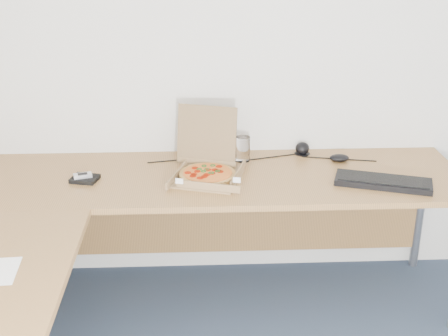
{
  "coord_description": "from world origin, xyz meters",
  "views": [
    {
      "loc": [
        -0.57,
        -1.35,
        1.91
      ],
      "look_at": [
        -0.45,
        1.28,
        0.82
      ],
      "focal_mm": 48.3,
      "sensor_mm": 36.0,
      "label": 1
    }
  ],
  "objects_px": {
    "keyboard": "(383,182)",
    "wallet": "(85,179)",
    "drinking_glass": "(243,149)",
    "pizza_box": "(207,170)",
    "desk": "(141,222)"
  },
  "relations": [
    {
      "from": "keyboard",
      "to": "wallet",
      "type": "relative_size",
      "value": 3.65
    },
    {
      "from": "drinking_glass",
      "to": "pizza_box",
      "type": "bearing_deg",
      "value": -131.6
    },
    {
      "from": "drinking_glass",
      "to": "wallet",
      "type": "bearing_deg",
      "value": -163.78
    },
    {
      "from": "pizza_box",
      "to": "drinking_glass",
      "type": "xyz_separation_m",
      "value": [
        0.19,
        0.21,
        0.03
      ]
    },
    {
      "from": "pizza_box",
      "to": "desk",
      "type": "bearing_deg",
      "value": -109.05
    },
    {
      "from": "desk",
      "to": "drinking_glass",
      "type": "distance_m",
      "value": 0.8
    },
    {
      "from": "pizza_box",
      "to": "wallet",
      "type": "relative_size",
      "value": 2.91
    },
    {
      "from": "desk",
      "to": "pizza_box",
      "type": "relative_size",
      "value": 6.94
    },
    {
      "from": "desk",
      "to": "pizza_box",
      "type": "xyz_separation_m",
      "value": [
        0.3,
        0.41,
        0.07
      ]
    },
    {
      "from": "desk",
      "to": "drinking_glass",
      "type": "xyz_separation_m",
      "value": [
        0.49,
        0.62,
        0.1
      ]
    },
    {
      "from": "wallet",
      "to": "pizza_box",
      "type": "bearing_deg",
      "value": 15.84
    },
    {
      "from": "drinking_glass",
      "to": "wallet",
      "type": "xyz_separation_m",
      "value": [
        -0.79,
        -0.23,
        -0.06
      ]
    },
    {
      "from": "desk",
      "to": "wallet",
      "type": "relative_size",
      "value": 20.18
    },
    {
      "from": "keyboard",
      "to": "pizza_box",
      "type": "bearing_deg",
      "value": -170.34
    },
    {
      "from": "desk",
      "to": "drinking_glass",
      "type": "relative_size",
      "value": 18.87
    }
  ]
}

